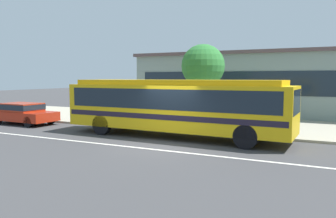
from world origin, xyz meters
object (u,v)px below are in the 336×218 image
Objects in this scene: pedestrian_waiting_near_sign at (167,110)px; pedestrian_walking_along_curb at (227,112)px; pedestrian_standing_by_tree at (151,107)px; street_tree_near_stop at (203,66)px; transit_bus at (175,104)px; sedan_behind_bus at (23,112)px.

pedestrian_walking_along_curb reaches higher than pedestrian_waiting_near_sign.
street_tree_near_stop is at bearing 45.05° from pedestrian_standing_by_tree.
pedestrian_standing_by_tree is at bearing 157.59° from pedestrian_waiting_near_sign.
pedestrian_waiting_near_sign is (-1.32, 1.88, -0.50)m from transit_bus.
street_tree_near_stop reaches higher than transit_bus.
sedan_behind_bus is at bearing -168.47° from pedestrian_waiting_near_sign.
sedan_behind_bus is at bearing -162.70° from pedestrian_standing_by_tree.
pedestrian_standing_by_tree is 4.06m from street_tree_near_stop.
pedestrian_waiting_near_sign is at bearing -22.41° from pedestrian_standing_by_tree.
street_tree_near_stop is at bearing 25.22° from sedan_behind_bus.
pedestrian_walking_along_curb is at bearing 41.16° from transit_bus.
street_tree_near_stop is (-0.34, 4.75, 1.92)m from transit_bus.
pedestrian_waiting_near_sign is 0.97× the size of pedestrian_standing_by_tree.
street_tree_near_stop reaches higher than pedestrian_waiting_near_sign.
transit_bus is 6.58× the size of pedestrian_waiting_near_sign.
pedestrian_standing_by_tree is (7.69, 2.40, 0.41)m from sedan_behind_bus.
pedestrian_waiting_near_sign is 0.98× the size of pedestrian_walking_along_curb.
transit_bus is 2.60× the size of sedan_behind_bus.
sedan_behind_bus is at bearing -154.78° from street_tree_near_stop.
street_tree_near_stop is (2.32, 2.32, 2.39)m from pedestrian_standing_by_tree.
pedestrian_standing_by_tree is 0.37× the size of street_tree_near_stop.
transit_bus is 2.35m from pedestrian_waiting_near_sign.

